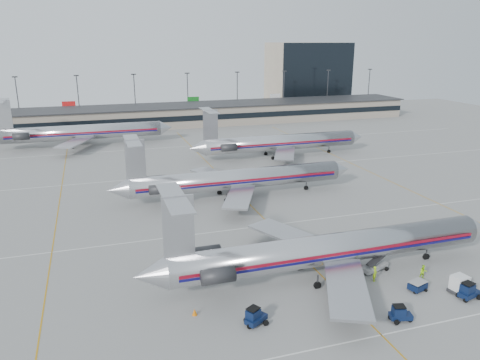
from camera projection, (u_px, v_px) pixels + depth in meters
name	position (u px, v px, depth m)	size (l,w,h in m)	color
ground	(299.00, 253.00, 59.43)	(260.00, 260.00, 0.00)	gray
apron_markings	(270.00, 225.00, 68.55)	(160.00, 0.15, 0.02)	silver
terminal	(169.00, 115.00, 147.87)	(162.00, 17.00, 6.25)	gray
light_mast_row	(162.00, 93.00, 159.09)	(163.60, 0.40, 15.28)	#38383D
distant_building	(307.00, 74.00, 190.70)	(30.00, 20.00, 25.00)	tan
jet_foreground	(325.00, 249.00, 52.81)	(44.15, 26.00, 11.56)	silver
jet_second_row	(233.00, 179.00, 79.75)	(43.11, 25.39, 11.28)	silver
jet_third_row	(278.00, 142.00, 107.60)	(42.89, 26.38, 11.73)	silver
jet_back_row	(80.00, 132.00, 118.42)	(45.57, 28.03, 12.46)	silver
tug_left	(255.00, 317.00, 44.38)	(2.49, 2.12, 1.82)	#091636
tug_center	(400.00, 314.00, 44.94)	(2.31, 1.56, 1.71)	#091636
tug_right	(468.00, 291.00, 48.80)	(2.54, 1.69, 1.89)	#091636
cart_inner	(348.00, 309.00, 46.06)	(2.22, 1.69, 1.15)	#091636
cart_outer	(418.00, 286.00, 50.52)	(2.18, 1.79, 1.07)	#091636
uld_container	(459.00, 284.00, 49.91)	(2.14, 1.89, 1.99)	#2D2D30
belt_loader	(375.00, 265.00, 54.93)	(4.52, 2.52, 2.31)	gray
ramp_worker_near	(375.00, 274.00, 52.43)	(0.65, 0.43, 1.78)	#9BD213
ramp_worker_far	(423.00, 272.00, 53.03)	(0.79, 0.62, 1.63)	#A8F116
cone_right	(455.00, 287.00, 50.67)	(0.47, 0.47, 0.65)	orange
cone_left	(195.00, 312.00, 46.05)	(0.50, 0.50, 0.69)	orange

